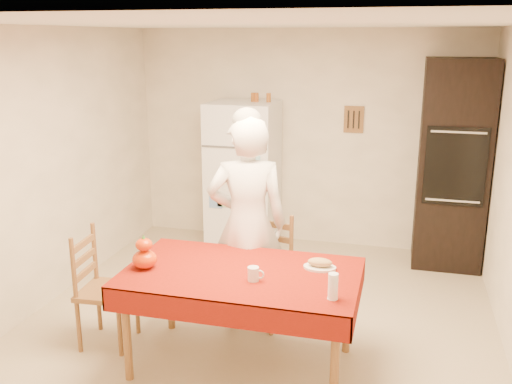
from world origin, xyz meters
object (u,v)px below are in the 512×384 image
(refrigerator, at_px, (243,176))
(oven_cabinet, at_px, (453,165))
(chair_left, at_px, (99,284))
(pumpkin_lower, at_px, (145,259))
(seated_woman, at_px, (247,225))
(bread_plate, at_px, (320,267))
(dining_table, at_px, (242,280))
(wine_glass, at_px, (333,286))
(chair_far, at_px, (267,264))
(coffee_mug, at_px, (253,274))

(refrigerator, relative_size, oven_cabinet, 0.77)
(chair_left, distance_m, pumpkin_lower, 0.61)
(seated_woman, height_order, bread_plate, seated_woman)
(dining_table, xyz_separation_m, bread_plate, (0.54, 0.19, 0.08))
(wine_glass, bearing_deg, bread_plate, 108.20)
(refrigerator, bearing_deg, wine_glass, -63.11)
(refrigerator, relative_size, seated_woman, 0.94)
(dining_table, height_order, chair_far, chair_far)
(oven_cabinet, distance_m, seated_woman, 2.57)
(chair_far, relative_size, chair_left, 1.00)
(chair_left, relative_size, wine_glass, 5.40)
(wine_glass, bearing_deg, pumpkin_lower, 173.47)
(dining_table, height_order, wine_glass, wine_glass)
(chair_left, height_order, coffee_mug, chair_left)
(coffee_mug, distance_m, bread_plate, 0.53)
(dining_table, bearing_deg, chair_left, 178.16)
(refrigerator, bearing_deg, bread_plate, -61.44)
(pumpkin_lower, relative_size, wine_glass, 1.03)
(refrigerator, distance_m, wine_glass, 3.07)
(refrigerator, xyz_separation_m, pumpkin_lower, (-0.01, -2.58, -0.02))
(oven_cabinet, height_order, pumpkin_lower, oven_cabinet)
(oven_cabinet, bearing_deg, bread_plate, -114.34)
(dining_table, xyz_separation_m, coffee_mug, (0.12, -0.13, 0.12))
(chair_far, bearing_deg, pumpkin_lower, -112.29)
(dining_table, xyz_separation_m, wine_glass, (0.70, -0.28, 0.16))
(dining_table, bearing_deg, refrigerator, 105.72)
(chair_far, height_order, seated_woman, seated_woman)
(oven_cabinet, relative_size, bread_plate, 9.17)
(refrigerator, height_order, pumpkin_lower, refrigerator)
(dining_table, distance_m, bread_plate, 0.58)
(bread_plate, bearing_deg, oven_cabinet, 65.66)
(dining_table, xyz_separation_m, chair_far, (0.00, 0.77, -0.18))
(pumpkin_lower, distance_m, bread_plate, 1.29)
(coffee_mug, distance_m, pumpkin_lower, 0.83)
(wine_glass, bearing_deg, chair_far, 123.61)
(coffee_mug, bearing_deg, chair_far, 97.80)
(dining_table, bearing_deg, bread_plate, 19.82)
(chair_far, xyz_separation_m, bread_plate, (0.54, -0.57, 0.26))
(bread_plate, bearing_deg, seated_woman, 148.18)
(dining_table, bearing_deg, coffee_mug, -47.03)
(refrigerator, relative_size, bread_plate, 7.08)
(dining_table, relative_size, wine_glass, 9.66)
(chair_far, bearing_deg, oven_cabinet, 63.91)
(chair_left, bearing_deg, dining_table, -96.50)
(chair_left, bearing_deg, seated_woman, -66.57)
(bread_plate, bearing_deg, refrigerator, 118.56)
(coffee_mug, height_order, wine_glass, wine_glass)
(seated_woman, bearing_deg, chair_far, -145.02)
(refrigerator, height_order, coffee_mug, refrigerator)
(seated_woman, bearing_deg, wine_glass, 116.64)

